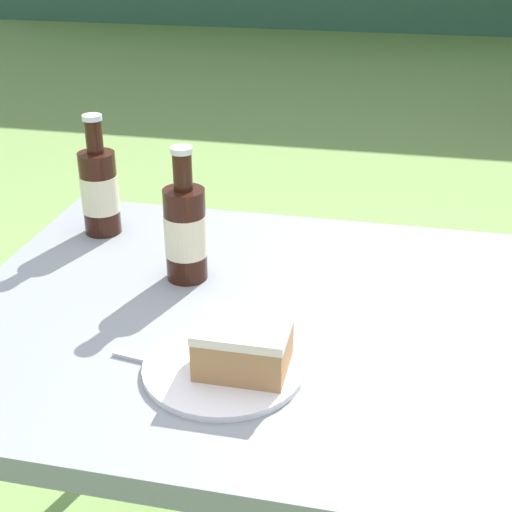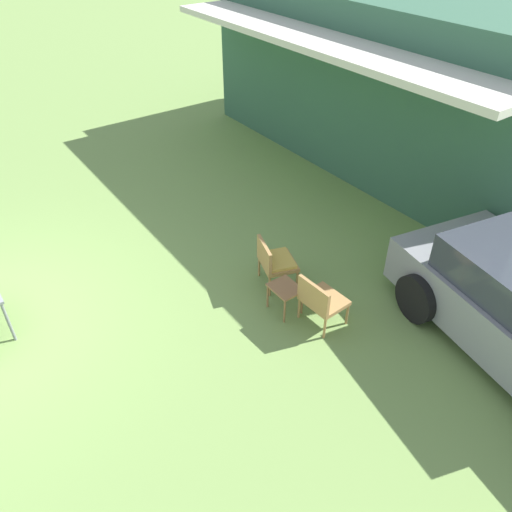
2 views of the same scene
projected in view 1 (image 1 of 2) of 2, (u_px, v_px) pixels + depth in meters
The scene contains 5 objects.
patio_table at pixel (244, 342), 1.20m from camera, with size 0.95×0.80×0.70m.
cake_on_plate at pixel (236, 354), 1.00m from camera, with size 0.23×0.23×0.08m.
cola_bottle_near at pixel (185, 231), 1.23m from camera, with size 0.07×0.07×0.24m.
cola_bottle_far at pixel (100, 190), 1.41m from camera, with size 0.07×0.07×0.24m.
fork at pixel (174, 367), 1.02m from camera, with size 0.20×0.04×0.01m.
Camera 1 is at (0.23, -0.98, 1.31)m, focal length 50.00 mm.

